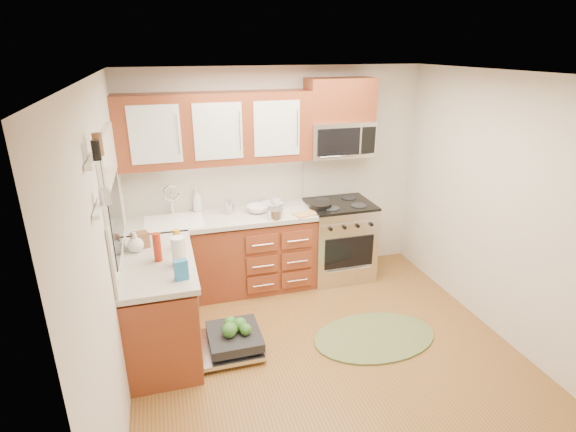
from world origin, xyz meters
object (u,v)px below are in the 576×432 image
object	(u,v)px
bowl_a	(273,204)
skillet	(320,205)
upper_cabinets	(216,129)
cutting_board	(305,214)
rug	(374,337)
microwave	(339,138)
sink	(175,233)
stock_pot	(275,214)
range	(339,240)
cup	(276,201)
dishwasher	(230,341)
paper_towel_roll	(179,252)
bowl_b	(258,209)

from	to	relation	value
bowl_a	skillet	bearing A→B (deg)	-24.71
upper_cabinets	cutting_board	bearing A→B (deg)	-20.43
upper_cabinets	rug	distance (m)	2.69
rug	bowl_a	xyz separation A→B (m)	(-0.64, 1.50, 0.94)
cutting_board	microwave	bearing A→B (deg)	31.97
sink	stock_pot	world-z (taller)	stock_pot
range	cup	xyz separation A→B (m)	(-0.73, 0.22, 0.50)
cutting_board	cup	size ratio (longest dim) A/B	2.15
rug	stock_pot	size ratio (longest dim) A/B	6.91
bowl_a	cutting_board	bearing A→B (deg)	-51.53
microwave	cutting_board	xyz separation A→B (m)	(-0.50, -0.31, -0.77)
stock_pot	cutting_board	bearing A→B (deg)	2.89
sink	cutting_board	xyz separation A→B (m)	(1.43, -0.18, 0.13)
skillet	bowl_a	world-z (taller)	skillet
skillet	cutting_board	distance (m)	0.26
cutting_board	upper_cabinets	bearing A→B (deg)	159.57
sink	stock_pot	size ratio (longest dim) A/B	3.47
microwave	bowl_a	world-z (taller)	microwave
upper_cabinets	dishwasher	xyz separation A→B (m)	(-0.13, -1.27, -1.77)
skillet	bowl_a	xyz separation A→B (m)	(-0.51, 0.23, -0.02)
microwave	paper_towel_roll	distance (m)	2.36
paper_towel_roll	bowl_a	bearing A→B (deg)	47.39
skillet	bowl_a	bearing A→B (deg)	155.29
skillet	cup	distance (m)	0.53
stock_pot	cup	world-z (taller)	stock_pot
microwave	sink	xyz separation A→B (m)	(-1.93, -0.13, -0.90)
dishwasher	skillet	bearing A→B (deg)	40.24
cutting_board	bowl_b	world-z (taller)	bowl_b
rug	sink	bearing A→B (deg)	143.43
bowl_b	stock_pot	bearing A→B (deg)	-59.61
bowl_a	cup	distance (m)	0.08
stock_pot	paper_towel_roll	xyz separation A→B (m)	(-1.07, -0.86, 0.08)
dishwasher	stock_pot	distance (m)	1.44
sink	cup	bearing A→B (deg)	10.83
rug	bowl_a	size ratio (longest dim) A/B	5.41
range	paper_towel_roll	xyz separation A→B (m)	(-1.93, -1.07, 0.58)
bowl_a	bowl_b	distance (m)	0.25
bowl_b	bowl_a	bearing A→B (deg)	32.87
range	stock_pot	xyz separation A→B (m)	(-0.86, -0.21, 0.50)
skillet	cutting_board	world-z (taller)	skillet
range	paper_towel_roll	distance (m)	2.28
cup	stock_pot	bearing A→B (deg)	-106.59
upper_cabinets	bowl_b	size ratio (longest dim) A/B	8.24
sink	bowl_b	xyz separation A→B (m)	(0.93, 0.04, 0.16)
upper_cabinets	stock_pot	world-z (taller)	upper_cabinets
upper_cabinets	sink	xyz separation A→B (m)	(-0.52, -0.16, -1.07)
cutting_board	paper_towel_roll	bearing A→B (deg)	-148.40
dishwasher	paper_towel_roll	xyz separation A→B (m)	(-0.39, 0.06, 0.96)
upper_cabinets	bowl_b	world-z (taller)	upper_cabinets
sink	stock_pot	bearing A→B (deg)	-10.54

